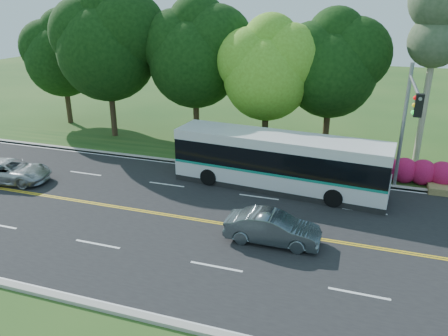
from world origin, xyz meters
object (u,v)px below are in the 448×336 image
(transit_bus, at_px, (279,163))
(suv, at_px, (10,171))
(traffic_signal, at_px, (408,115))
(sedan, at_px, (273,228))

(transit_bus, bearing_deg, suv, -159.88)
(traffic_signal, distance_m, sedan, 9.14)
(sedan, height_order, suv, sedan)
(traffic_signal, height_order, sedan, traffic_signal)
(traffic_signal, height_order, transit_bus, traffic_signal)
(traffic_signal, relative_size, transit_bus, 0.58)
(sedan, relative_size, suv, 0.88)
(sedan, distance_m, suv, 16.20)
(transit_bus, distance_m, suv, 15.62)
(traffic_signal, relative_size, sedan, 1.69)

